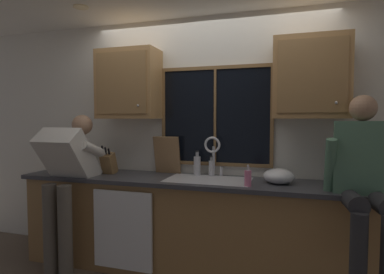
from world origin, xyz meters
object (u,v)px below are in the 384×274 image
at_px(cutting_board, 167,155).
at_px(soap_dispenser, 248,178).
at_px(knife_block, 109,164).
at_px(mixing_bowl, 279,176).
at_px(person_standing, 68,174).
at_px(person_sitting_on_counter, 364,172).
at_px(bottle_green_glass, 197,165).
at_px(bottle_tall_clear, 211,168).

height_order(cutting_board, soap_dispenser, cutting_board).
height_order(knife_block, cutting_board, cutting_board).
distance_m(knife_block, mixing_bowl, 1.73).
xyz_separation_m(person_standing, cutting_board, (0.85, 0.51, 0.16)).
bearing_deg(cutting_board, person_standing, -148.80).
distance_m(person_sitting_on_counter, bottle_green_glass, 1.51).
bearing_deg(bottle_tall_clear, bottle_green_glass, -176.45).
relative_size(mixing_bowl, bottle_tall_clear, 1.36).
distance_m(cutting_board, bottle_green_glass, 0.35).
bearing_deg(bottle_green_glass, person_standing, -157.20).
relative_size(knife_block, mixing_bowl, 1.16).
distance_m(person_standing, bottle_green_glass, 1.28).
distance_m(person_standing, bottle_tall_clear, 1.42).
relative_size(knife_block, soap_dispenser, 1.70).
bearing_deg(mixing_bowl, bottle_green_glass, 168.43).
xyz_separation_m(knife_block, bottle_tall_clear, (1.06, 0.19, -0.03)).
relative_size(soap_dispenser, bottle_tall_clear, 0.93).
bearing_deg(knife_block, person_sitting_on_counter, -6.80).
bearing_deg(person_sitting_on_counter, person_standing, -179.28).
height_order(person_standing, bottle_tall_clear, person_standing).
height_order(bottle_green_glass, bottle_tall_clear, bottle_green_glass).
distance_m(person_sitting_on_counter, knife_block, 2.36).
height_order(person_standing, mixing_bowl, person_standing).
bearing_deg(cutting_board, mixing_bowl, -8.97).
height_order(knife_block, soap_dispenser, knife_block).
distance_m(person_standing, knife_block, 0.42).
relative_size(person_standing, mixing_bowl, 5.58).
bearing_deg(bottle_green_glass, mixing_bowl, -11.57).
bearing_deg(person_standing, person_sitting_on_counter, 0.72).
relative_size(person_sitting_on_counter, soap_dispenser, 6.67).
xyz_separation_m(cutting_board, bottle_green_glass, (0.34, -0.02, -0.09)).
relative_size(person_standing, bottle_tall_clear, 7.58).
xyz_separation_m(mixing_bowl, bottle_green_glass, (-0.81, 0.17, 0.04)).
bearing_deg(soap_dispenser, bottle_green_glass, 146.14).
bearing_deg(person_sitting_on_counter, bottle_tall_clear, 159.81).
xyz_separation_m(knife_block, soap_dispenser, (1.47, -0.19, -0.04)).
relative_size(mixing_bowl, soap_dispenser, 1.46).
xyz_separation_m(bottle_green_glass, bottle_tall_clear, (0.15, 0.01, -0.02)).
height_order(mixing_bowl, bottle_tall_clear, bottle_tall_clear).
bearing_deg(person_sitting_on_counter, bottle_green_glass, 162.05).
bearing_deg(person_sitting_on_counter, soap_dispenser, 174.25).
height_order(mixing_bowl, soap_dispenser, soap_dispenser).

